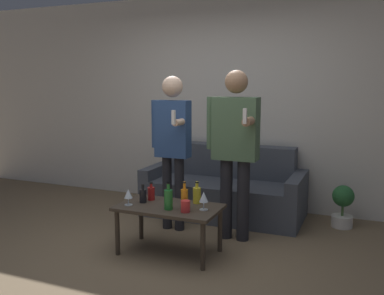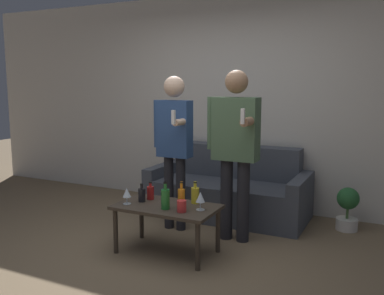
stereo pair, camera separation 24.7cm
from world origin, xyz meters
name	(u,v)px [view 1 (the left image)]	position (x,y,z in m)	size (l,w,h in m)	color
ground_plane	(149,264)	(0.00, 0.00, 0.00)	(16.00, 16.00, 0.00)	#756047
wall_back	(225,101)	(0.00, 2.10, 1.35)	(8.00, 0.06, 2.70)	silver
couch	(225,190)	(0.16, 1.65, 0.30)	(1.87, 0.85, 0.82)	#474C56
coffee_table	(169,212)	(0.06, 0.30, 0.40)	(0.95, 0.55, 0.46)	#3D3328
bottle_orange	(143,195)	(-0.22, 0.31, 0.53)	(0.07, 0.07, 0.18)	black
bottle_green	(184,198)	(0.23, 0.27, 0.56)	(0.06, 0.06, 0.25)	orange
bottle_dark	(197,195)	(0.26, 0.49, 0.54)	(0.08, 0.08, 0.21)	yellow
bottle_yellow	(151,193)	(-0.19, 0.42, 0.53)	(0.07, 0.07, 0.18)	#B21E1E
bottle_red	(168,199)	(0.10, 0.20, 0.56)	(0.08, 0.08, 0.25)	#23752D
wine_glass_near	(204,197)	(0.40, 0.31, 0.57)	(0.08, 0.08, 0.17)	silver
wine_glass_far	(128,194)	(-0.30, 0.18, 0.56)	(0.08, 0.08, 0.15)	silver
cup_on_table	(185,206)	(0.27, 0.19, 0.51)	(0.08, 0.08, 0.10)	red
person_standing_left	(172,139)	(-0.20, 0.92, 1.00)	(0.43, 0.42, 1.66)	#232328
person_standing_right	(235,142)	(0.51, 0.89, 1.01)	(0.53, 0.44, 1.71)	#232328
potted_plant	(343,205)	(1.51, 1.71, 0.26)	(0.24, 0.24, 0.47)	silver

